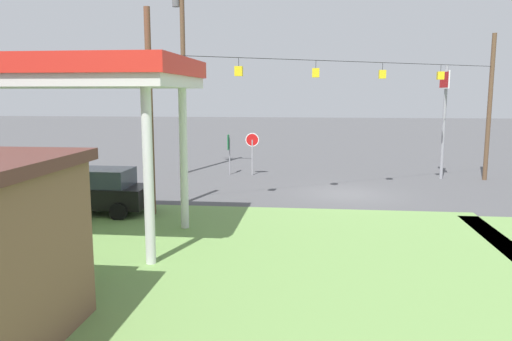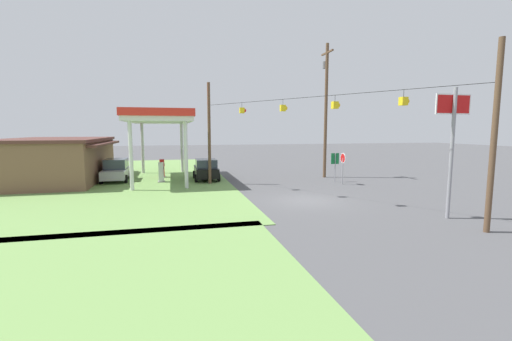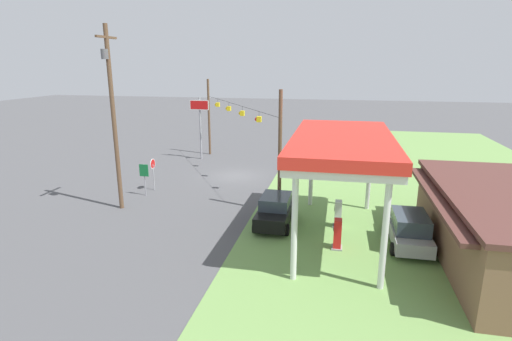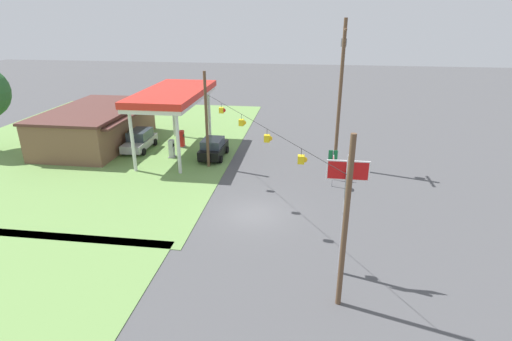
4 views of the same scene
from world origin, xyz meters
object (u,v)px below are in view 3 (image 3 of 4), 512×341
Objects in this scene: route_sign at (144,173)px; utility_pole_main at (113,111)px; stop_sign_overhead at (200,116)px; gas_station_canopy at (342,145)px; car_at_pumps_front at (275,210)px; fuel_pump_near at (338,215)px; stop_sign_roadside at (153,167)px; fuel_pump_far at (337,235)px; car_at_pumps_rear at (409,229)px.

utility_pole_main is at bearing -7.47° from route_sign.
route_sign is (12.16, -0.08, -2.69)m from stop_sign_overhead.
gas_station_canopy reaches higher than car_at_pumps_front.
fuel_pump_near is 0.66× the size of stop_sign_roadside.
gas_station_canopy reaches higher than fuel_pump_far.
car_at_pumps_front is (0.45, -3.73, 0.15)m from fuel_pump_near.
utility_pole_main is (2.80, -0.37, 4.87)m from route_sign.
stop_sign_roadside reaches higher than route_sign.
gas_station_canopy is 2.73× the size of car_at_pumps_front.
utility_pole_main is (-1.82, -14.44, 1.27)m from gas_station_canopy.
car_at_pumps_rear reaches higher than car_at_pumps_front.
route_sign reaches higher than car_at_pumps_rear.
stop_sign_roadside is 6.36m from utility_pole_main.
car_at_pumps_rear is at bearing 85.73° from gas_station_canopy.
stop_sign_roadside reaches higher than fuel_pump_near.
utility_pole_main is (4.19, -0.40, 4.77)m from stop_sign_roadside.
fuel_pump_far is (1.49, -0.00, -4.53)m from gas_station_canopy.
car_at_pumps_rear is (1.32, 7.46, 0.01)m from car_at_pumps_front.
fuel_pump_near is at bearing 180.00° from fuel_pump_far.
fuel_pump_near is at bearing 77.43° from route_sign.
utility_pole_main reaches higher than stop_sign_roadside.
stop_sign_overhead is (-15.30, -13.99, 3.60)m from fuel_pump_near.
fuel_pump_near is at bearing 97.54° from car_at_pumps_front.
gas_station_canopy is 15.67m from stop_sign_roadside.
stop_sign_roadside is at bearing 174.53° from utility_pole_main.
car_at_pumps_front is (-1.04, -3.73, -4.38)m from gas_station_canopy.
gas_station_canopy is 4.77m from fuel_pump_near.
fuel_pump_far is at bearing 56.56° from car_at_pumps_front.
route_sign is at bearing -113.48° from fuel_pump_far.
stop_sign_overhead is 0.53× the size of utility_pole_main.
gas_station_canopy is at bearing 0.06° from fuel_pump_near.
utility_pole_main is (-3.31, -14.44, 5.79)m from fuel_pump_far.
utility_pole_main is at bearing 174.53° from stop_sign_roadside.
stop_sign_overhead is at bearing -140.19° from gas_station_canopy.
stop_sign_roadside is at bearing -113.20° from gas_station_canopy.
utility_pole_main reaches higher than route_sign.
utility_pole_main reaches higher than car_at_pumps_rear.
fuel_pump_near is 0.14× the size of utility_pole_main.
gas_station_canopy is 5.75m from car_at_pumps_rear.
stop_sign_overhead is at bearing 179.61° from route_sign.
gas_station_canopy is 14.61m from utility_pole_main.
stop_sign_roadside reaches higher than car_at_pumps_front.
gas_station_canopy reaches higher than car_at_pumps_rear.
route_sign is (-3.14, -14.07, 0.92)m from fuel_pump_near.
gas_station_canopy is at bearing 39.81° from stop_sign_overhead.
fuel_pump_far is at bearing 0.00° from fuel_pump_near.
utility_pole_main is at bearing -102.92° from fuel_pump_far.
car_at_pumps_front is at bearing -124.16° from fuel_pump_far.
stop_sign_roadside is 1.40m from route_sign.
stop_sign_roadside is (-7.51, -14.04, 1.02)m from fuel_pump_far.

